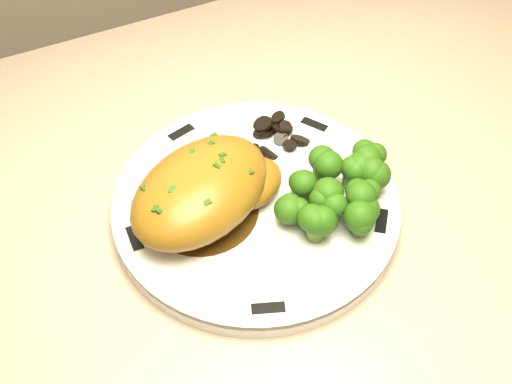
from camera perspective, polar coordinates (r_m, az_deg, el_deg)
name	(u,v)px	position (r m, az deg, el deg)	size (l,w,h in m)	color
plate	(256,205)	(0.58, 0.00, -1.19)	(0.26, 0.26, 0.02)	silver
rim_accent_0	(314,125)	(0.64, 5.20, 5.99)	(0.03, 0.01, 0.00)	black
rim_accent_1	(181,133)	(0.63, -6.66, 5.27)	(0.03, 0.01, 0.00)	black
rim_accent_2	(135,238)	(0.55, -10.72, -4.05)	(0.03, 0.01, 0.00)	black
rim_accent_3	(268,308)	(0.51, 1.10, -10.29)	(0.03, 0.01, 0.00)	black
rim_accent_4	(381,221)	(0.57, 11.09, -2.56)	(0.03, 0.01, 0.00)	black
gravy_pool	(202,211)	(0.56, -4.79, -1.65)	(0.10, 0.10, 0.00)	#38240A
chicken_breast	(206,190)	(0.55, -4.43, 0.20)	(0.17, 0.14, 0.05)	#8A5E17
mushroom_pile	(261,147)	(0.61, 0.45, 3.99)	(0.08, 0.06, 0.02)	black
broccoli_florets	(338,190)	(0.56, 7.34, 0.14)	(0.11, 0.08, 0.04)	#577B34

